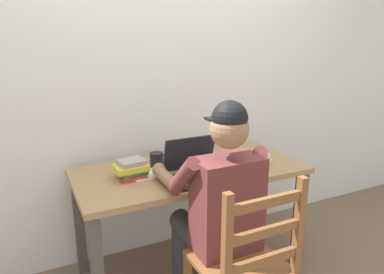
{
  "coord_description": "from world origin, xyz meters",
  "views": [
    {
      "loc": [
        -0.92,
        -1.93,
        1.53
      ],
      "look_at": [
        -0.01,
        -0.05,
        0.95
      ],
      "focal_mm": 33.57,
      "sensor_mm": 36.0,
      "label": 1
    }
  ],
  "objects_px": {
    "desk": "(190,183)",
    "coffee_mug_dark": "(157,160)",
    "book_stack_main": "(132,169)",
    "computer_mouse": "(233,169)",
    "seated_person": "(217,201)",
    "coffee_mug_white": "(263,160)",
    "landscape_photo_print": "(192,160)",
    "wooden_chair": "(245,267)",
    "laptop": "(196,168)"
  },
  "relations": [
    {
      "from": "desk",
      "to": "coffee_mug_dark",
      "type": "bearing_deg",
      "value": 147.07
    },
    {
      "from": "book_stack_main",
      "to": "desk",
      "type": "bearing_deg",
      "value": -1.09
    },
    {
      "from": "computer_mouse",
      "to": "seated_person",
      "type": "bearing_deg",
      "value": -136.21
    },
    {
      "from": "desk",
      "to": "coffee_mug_dark",
      "type": "height_order",
      "value": "coffee_mug_dark"
    },
    {
      "from": "seated_person",
      "to": "book_stack_main",
      "type": "xyz_separation_m",
      "value": [
        -0.34,
        0.42,
        0.1
      ]
    },
    {
      "from": "computer_mouse",
      "to": "coffee_mug_white",
      "type": "height_order",
      "value": "coffee_mug_white"
    },
    {
      "from": "seated_person",
      "to": "coffee_mug_white",
      "type": "height_order",
      "value": "seated_person"
    },
    {
      "from": "seated_person",
      "to": "coffee_mug_dark",
      "type": "xyz_separation_m",
      "value": [
        -0.14,
        0.53,
        0.09
      ]
    },
    {
      "from": "computer_mouse",
      "to": "landscape_photo_print",
      "type": "distance_m",
      "value": 0.33
    },
    {
      "from": "desk",
      "to": "landscape_photo_print",
      "type": "xyz_separation_m",
      "value": [
        0.08,
        0.13,
        0.1
      ]
    },
    {
      "from": "desk",
      "to": "seated_person",
      "type": "xyz_separation_m",
      "value": [
        -0.04,
        -0.41,
        0.06
      ]
    },
    {
      "from": "wooden_chair",
      "to": "coffee_mug_dark",
      "type": "distance_m",
      "value": 0.88
    },
    {
      "from": "coffee_mug_white",
      "to": "computer_mouse",
      "type": "bearing_deg",
      "value": 174.73
    },
    {
      "from": "coffee_mug_white",
      "to": "book_stack_main",
      "type": "xyz_separation_m",
      "value": [
        -0.8,
        0.19,
        0.01
      ]
    },
    {
      "from": "seated_person",
      "to": "laptop",
      "type": "height_order",
      "value": "seated_person"
    },
    {
      "from": "laptop",
      "to": "coffee_mug_white",
      "type": "relative_size",
      "value": 2.89
    },
    {
      "from": "coffee_mug_white",
      "to": "book_stack_main",
      "type": "relative_size",
      "value": 0.58
    },
    {
      "from": "coffee_mug_white",
      "to": "coffee_mug_dark",
      "type": "bearing_deg",
      "value": 153.23
    },
    {
      "from": "wooden_chair",
      "to": "laptop",
      "type": "height_order",
      "value": "laptop"
    },
    {
      "from": "coffee_mug_dark",
      "to": "landscape_photo_print",
      "type": "bearing_deg",
      "value": 3.85
    },
    {
      "from": "laptop",
      "to": "coffee_mug_dark",
      "type": "relative_size",
      "value": 2.66
    },
    {
      "from": "desk",
      "to": "seated_person",
      "type": "bearing_deg",
      "value": -95.93
    },
    {
      "from": "seated_person",
      "to": "wooden_chair",
      "type": "relative_size",
      "value": 1.32
    },
    {
      "from": "computer_mouse",
      "to": "landscape_photo_print",
      "type": "bearing_deg",
      "value": 114.67
    },
    {
      "from": "wooden_chair",
      "to": "laptop",
      "type": "xyz_separation_m",
      "value": [
        0.01,
        0.55,
        0.32
      ]
    },
    {
      "from": "book_stack_main",
      "to": "laptop",
      "type": "bearing_deg",
      "value": -23.46
    },
    {
      "from": "seated_person",
      "to": "book_stack_main",
      "type": "bearing_deg",
      "value": 128.57
    },
    {
      "from": "desk",
      "to": "laptop",
      "type": "height_order",
      "value": "laptop"
    },
    {
      "from": "coffee_mug_dark",
      "to": "book_stack_main",
      "type": "relative_size",
      "value": 0.63
    },
    {
      "from": "desk",
      "to": "coffee_mug_white",
      "type": "distance_m",
      "value": 0.48
    },
    {
      "from": "desk",
      "to": "book_stack_main",
      "type": "relative_size",
      "value": 7.29
    },
    {
      "from": "seated_person",
      "to": "landscape_photo_print",
      "type": "height_order",
      "value": "seated_person"
    },
    {
      "from": "desk",
      "to": "landscape_photo_print",
      "type": "bearing_deg",
      "value": 60.55
    },
    {
      "from": "laptop",
      "to": "book_stack_main",
      "type": "xyz_separation_m",
      "value": [
        -0.35,
        0.15,
        0.0
      ]
    },
    {
      "from": "desk",
      "to": "laptop",
      "type": "distance_m",
      "value": 0.21
    },
    {
      "from": "book_stack_main",
      "to": "landscape_photo_print",
      "type": "relative_size",
      "value": 1.52
    },
    {
      "from": "landscape_photo_print",
      "to": "laptop",
      "type": "bearing_deg",
      "value": -105.4
    },
    {
      "from": "book_stack_main",
      "to": "coffee_mug_dark",
      "type": "bearing_deg",
      "value": 28.97
    },
    {
      "from": "wooden_chair",
      "to": "seated_person",
      "type": "bearing_deg",
      "value": 90.0
    },
    {
      "from": "laptop",
      "to": "computer_mouse",
      "type": "height_order",
      "value": "laptop"
    },
    {
      "from": "computer_mouse",
      "to": "wooden_chair",
      "type": "bearing_deg",
      "value": -116.01
    },
    {
      "from": "book_stack_main",
      "to": "landscape_photo_print",
      "type": "height_order",
      "value": "book_stack_main"
    },
    {
      "from": "coffee_mug_dark",
      "to": "book_stack_main",
      "type": "bearing_deg",
      "value": -151.03
    },
    {
      "from": "wooden_chair",
      "to": "landscape_photo_print",
      "type": "bearing_deg",
      "value": 81.84
    },
    {
      "from": "wooden_chair",
      "to": "computer_mouse",
      "type": "bearing_deg",
      "value": 63.99
    },
    {
      "from": "seated_person",
      "to": "coffee_mug_white",
      "type": "distance_m",
      "value": 0.52
    },
    {
      "from": "coffee_mug_white",
      "to": "wooden_chair",
      "type": "bearing_deg",
      "value": -132.38
    },
    {
      "from": "laptop",
      "to": "computer_mouse",
      "type": "bearing_deg",
      "value": -5.69
    },
    {
      "from": "computer_mouse",
      "to": "book_stack_main",
      "type": "xyz_separation_m",
      "value": [
        -0.59,
        0.17,
        0.04
      ]
    },
    {
      "from": "wooden_chair",
      "to": "landscape_photo_print",
      "type": "relative_size",
      "value": 7.28
    }
  ]
}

